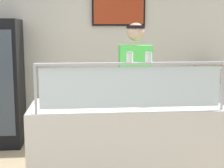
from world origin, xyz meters
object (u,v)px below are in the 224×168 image
(pizza_tray, at_px, (141,101))
(parmesan_shaker, at_px, (130,58))
(pizza_server, at_px, (143,100))
(pizza_box_stack, at_px, (215,74))
(worker_figure, at_px, (135,87))
(pepper_flake_shaker, at_px, (149,58))

(pizza_tray, height_order, parmesan_shaker, parmesan_shaker)
(pizza_server, relative_size, pizza_box_stack, 0.58)
(pizza_box_stack, bearing_deg, worker_figure, -143.75)
(pizza_server, distance_m, pizza_box_stack, 2.20)
(pizza_tray, distance_m, pepper_flake_shaker, 0.59)
(worker_figure, distance_m, pizza_box_stack, 1.71)
(parmesan_shaker, distance_m, pepper_flake_shaker, 0.17)
(pizza_server, bearing_deg, worker_figure, 92.21)
(pepper_flake_shaker, bearing_deg, pizza_tray, 88.81)
(pizza_server, relative_size, worker_figure, 0.16)
(parmesan_shaker, bearing_deg, pizza_box_stack, 51.60)
(worker_figure, bearing_deg, pepper_flake_shaker, -92.88)
(pizza_tray, distance_m, pizza_box_stack, 2.19)
(parmesan_shaker, relative_size, worker_figure, 0.05)
(parmesan_shaker, bearing_deg, pizza_tray, 63.86)
(parmesan_shaker, height_order, pepper_flake_shaker, parmesan_shaker)
(pizza_tray, xyz_separation_m, worker_figure, (0.04, 0.65, 0.04))
(pepper_flake_shaker, bearing_deg, pizza_box_stack, 54.66)
(pizza_box_stack, bearing_deg, pepper_flake_shaker, -125.34)
(pizza_tray, xyz_separation_m, parmesan_shaker, (-0.18, -0.36, 0.47))
(pizza_tray, relative_size, parmesan_shaker, 4.40)
(pizza_tray, height_order, pizza_server, pizza_server)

